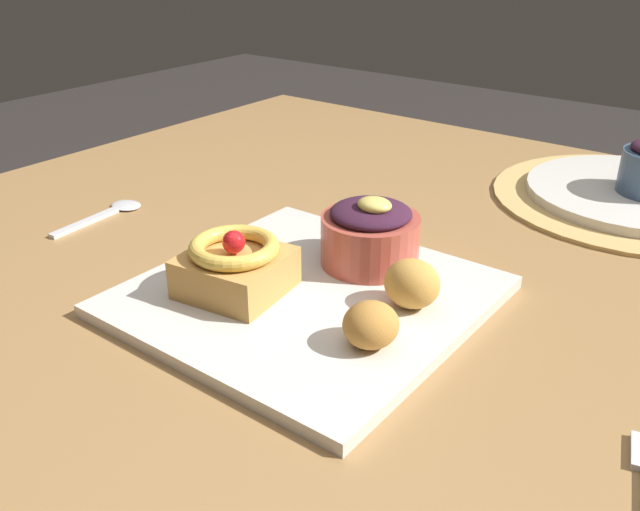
% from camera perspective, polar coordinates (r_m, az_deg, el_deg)
% --- Properties ---
extents(dining_table, '(1.22, 1.09, 0.73)m').
position_cam_1_polar(dining_table, '(0.71, 6.04, -8.66)').
color(dining_table, olive).
rests_on(dining_table, ground_plane).
extents(woven_placemat, '(0.35, 0.35, 0.00)m').
position_cam_1_polar(woven_placemat, '(0.95, 25.05, 4.30)').
color(woven_placemat, tan).
rests_on(woven_placemat, dining_table).
extents(front_plate, '(0.29, 0.29, 0.01)m').
position_cam_1_polar(front_plate, '(0.63, -1.11, -3.43)').
color(front_plate, silver).
rests_on(front_plate, dining_table).
extents(cake_slice, '(0.10, 0.10, 0.06)m').
position_cam_1_polar(cake_slice, '(0.62, -7.12, -0.86)').
color(cake_slice, '#C68E47').
rests_on(cake_slice, front_plate).
extents(berry_ramekin, '(0.10, 0.10, 0.07)m').
position_cam_1_polar(berry_ramekin, '(0.66, 4.21, 1.82)').
color(berry_ramekin, '#B24C3D').
rests_on(berry_ramekin, front_plate).
extents(fritter_front, '(0.05, 0.05, 0.04)m').
position_cam_1_polar(fritter_front, '(0.60, 7.72, -2.35)').
color(fritter_front, gold).
rests_on(fritter_front, front_plate).
extents(fritter_middle, '(0.04, 0.05, 0.04)m').
position_cam_1_polar(fritter_middle, '(0.54, 4.28, -5.82)').
color(fritter_middle, '#BC7F38').
rests_on(fritter_middle, front_plate).
extents(back_plate, '(0.27, 0.27, 0.01)m').
position_cam_1_polar(back_plate, '(0.94, 25.15, 4.78)').
color(back_plate, silver).
rests_on(back_plate, woven_placemat).
extents(spoon, '(0.04, 0.13, 0.00)m').
position_cam_1_polar(spoon, '(0.86, -17.26, 3.47)').
color(spoon, silver).
rests_on(spoon, dining_table).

